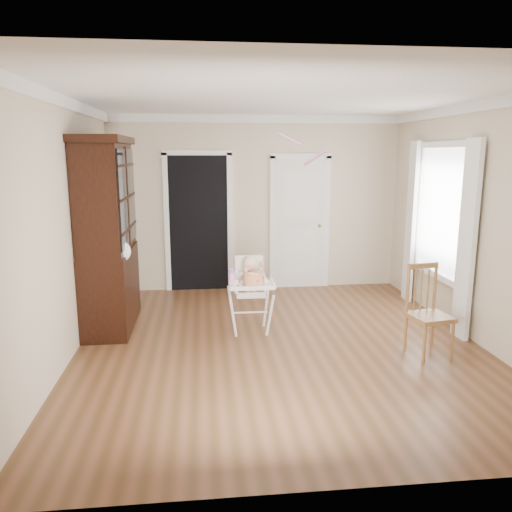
{
  "coord_description": "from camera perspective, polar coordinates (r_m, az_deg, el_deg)",
  "views": [
    {
      "loc": [
        -0.84,
        -5.27,
        2.13
      ],
      "look_at": [
        -0.23,
        0.38,
        0.96
      ],
      "focal_mm": 35.0,
      "sensor_mm": 36.0,
      "label": 1
    }
  ],
  "objects": [
    {
      "name": "wall_back",
      "position": [
        7.86,
        -0.01,
        5.97
      ],
      "size": [
        4.5,
        0.0,
        4.5
      ],
      "primitive_type": "plane",
      "rotation": [
        1.57,
        0.0,
        0.0
      ],
      "color": "beige",
      "rests_on": "floor"
    },
    {
      "name": "closet_door",
      "position": [
        7.98,
        5.03,
        3.66
      ],
      "size": [
        0.96,
        0.09,
        2.13
      ],
      "color": "white",
      "rests_on": "wall_back"
    },
    {
      "name": "baby",
      "position": [
        5.97,
        -0.67,
        -2.05
      ],
      "size": [
        0.27,
        0.21,
        0.42
      ],
      "rotation": [
        0.0,
        0.0,
        -0.01
      ],
      "color": "beige",
      "rests_on": "high_chair"
    },
    {
      "name": "crown_molding",
      "position": [
        5.36,
        2.99,
        17.11
      ],
      "size": [
        4.5,
        5.0,
        0.12
      ],
      "primitive_type": null,
      "color": "white",
      "rests_on": "ceiling"
    },
    {
      "name": "wall_left",
      "position": [
        5.51,
        -20.96,
        2.76
      ],
      "size": [
        0.0,
        5.0,
        5.0
      ],
      "primitive_type": "plane",
      "rotation": [
        1.57,
        0.0,
        1.57
      ],
      "color": "beige",
      "rests_on": "floor"
    },
    {
      "name": "ceiling",
      "position": [
        5.37,
        3.0,
        17.74
      ],
      "size": [
        5.0,
        5.0,
        0.0
      ],
      "primitive_type": "plane",
      "rotation": [
        3.14,
        0.0,
        0.0
      ],
      "color": "white",
      "rests_on": "wall_back"
    },
    {
      "name": "streamer",
      "position": [
        5.77,
        3.89,
        13.15
      ],
      "size": [
        0.2,
        0.47,
        0.15
      ],
      "primitive_type": null,
      "rotation": [
        0.26,
        0.0,
        0.35
      ],
      "color": "pink",
      "rests_on": "ceiling"
    },
    {
      "name": "sippy_cup",
      "position": [
        5.8,
        -2.77,
        -2.32
      ],
      "size": [
        0.08,
        0.08,
        0.19
      ],
      "rotation": [
        0.0,
        0.0,
        -0.01
      ],
      "color": "#F193C3",
      "rests_on": "high_chair"
    },
    {
      "name": "window_right",
      "position": [
        6.83,
        20.14,
        3.86
      ],
      "size": [
        0.13,
        1.84,
        2.3
      ],
      "color": "white",
      "rests_on": "wall_right"
    },
    {
      "name": "high_chair",
      "position": [
        5.98,
        -0.66,
        -3.4
      ],
      "size": [
        0.55,
        0.66,
        0.93
      ],
      "rotation": [
        0.0,
        0.0,
        -0.01
      ],
      "color": "white",
      "rests_on": "floor"
    },
    {
      "name": "floor",
      "position": [
        5.75,
        2.71,
        -10.1
      ],
      "size": [
        5.0,
        5.0,
        0.0
      ],
      "primitive_type": "plane",
      "color": "#50341B",
      "rests_on": "ground"
    },
    {
      "name": "doorway",
      "position": [
        7.82,
        -6.58,
        4.09
      ],
      "size": [
        1.06,
        0.05,
        2.22
      ],
      "color": "black",
      "rests_on": "wall_back"
    },
    {
      "name": "cake",
      "position": [
        5.73,
        -0.3,
        -2.67
      ],
      "size": [
        0.28,
        0.28,
        0.13
      ],
      "color": "silver",
      "rests_on": "high_chair"
    },
    {
      "name": "china_cabinet",
      "position": [
        6.31,
        -16.58,
        2.38
      ],
      "size": [
        0.61,
        1.38,
        2.33
      ],
      "color": "black",
      "rests_on": "floor"
    },
    {
      "name": "wall_right",
      "position": [
        6.16,
        24.03,
        3.38
      ],
      "size": [
        0.0,
        5.0,
        5.0
      ],
      "primitive_type": "plane",
      "rotation": [
        1.57,
        0.0,
        -1.57
      ],
      "color": "beige",
      "rests_on": "floor"
    },
    {
      "name": "dining_chair",
      "position": [
        5.66,
        19.09,
        -6.23
      ],
      "size": [
        0.46,
        0.46,
        0.97
      ],
      "rotation": [
        0.0,
        0.0,
        0.18
      ],
      "color": "brown",
      "rests_on": "floor"
    }
  ]
}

